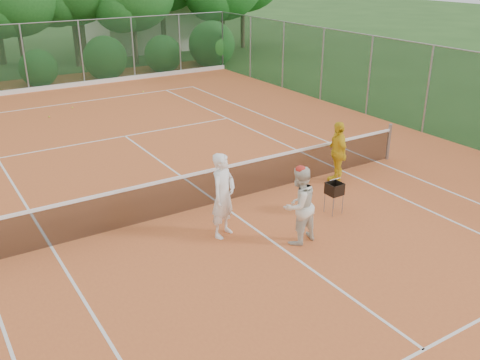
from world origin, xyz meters
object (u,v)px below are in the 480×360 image
(player_center_grp, at_px, (299,205))
(ball_hopper, at_px, (335,189))
(player_yellow, at_px, (338,152))
(player_white, at_px, (223,195))

(player_center_grp, bearing_deg, ball_hopper, 22.43)
(player_center_grp, relative_size, ball_hopper, 2.27)
(player_center_grp, relative_size, player_yellow, 1.03)
(player_white, height_order, ball_hopper, player_white)
(player_white, relative_size, player_yellow, 1.12)
(player_center_grp, height_order, player_yellow, player_center_grp)
(player_center_grp, distance_m, ball_hopper, 1.74)
(player_white, xyz_separation_m, player_center_grp, (1.19, -1.11, -0.09))
(player_white, bearing_deg, player_center_grp, -69.33)
(player_yellow, bearing_deg, ball_hopper, -22.71)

